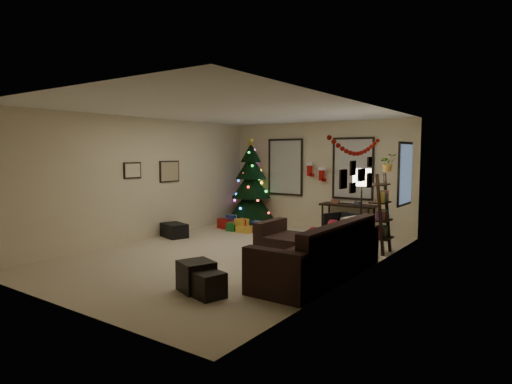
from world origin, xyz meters
TOP-DOWN VIEW (x-y plane):
  - floor at (0.00, 0.00)m, footprint 7.00×7.00m
  - ceiling at (0.00, 0.00)m, footprint 7.00×7.00m
  - wall_back at (0.00, 3.50)m, footprint 5.00×0.00m
  - wall_front at (0.00, -3.50)m, footprint 5.00×0.00m
  - wall_left at (-2.50, 0.00)m, footprint 0.00×7.00m
  - wall_right at (2.50, 0.00)m, footprint 0.00×7.00m
  - window_back_left at (-0.95, 3.47)m, footprint 1.05×0.06m
  - window_back_right at (0.95, 3.47)m, footprint 1.05×0.06m
  - window_right_wall at (2.47, 2.55)m, footprint 0.06×0.90m
  - christmas_tree at (-1.85, 3.14)m, footprint 1.28×1.28m
  - presents at (-1.41, 2.24)m, footprint 1.50×1.01m
  - sofa at (1.83, -0.25)m, footprint 1.94×2.81m
  - pillow_red_a at (2.21, -1.02)m, footprint 0.21×0.43m
  - pillow_red_b at (2.21, -0.36)m, footprint 0.28×0.47m
  - pillow_cream at (2.21, 0.38)m, footprint 0.22×0.47m
  - ottoman_near at (0.94, -2.05)m, footprint 0.57×0.57m
  - ottoman_far at (1.28, -2.18)m, footprint 0.45×0.45m
  - desk at (0.94, 3.22)m, footprint 1.31×0.47m
  - desk_chair at (1.10, 2.57)m, footprint 0.73×0.71m
  - bookshelf at (2.30, 1.69)m, footprint 0.30×0.46m
  - potted_plant at (2.30, 1.92)m, footprint 0.52×0.51m
  - floor_lamp at (1.95, 1.48)m, footprint 0.34×0.34m
  - art_map at (-2.48, 0.73)m, footprint 0.04×0.60m
  - art_abstract at (-2.48, -0.35)m, footprint 0.04×0.45m
  - gallery at (2.48, -0.07)m, footprint 0.03×1.25m
  - garland at (2.45, -0.07)m, footprint 0.08×1.90m
  - stocking_left at (-0.14, 3.33)m, footprint 0.20×0.05m
  - stocking_right at (0.19, 3.34)m, footprint 0.20×0.05m
  - storage_bin at (-2.13, 0.52)m, footprint 0.73×0.60m

SIDE VIEW (x-z plane):
  - floor at x=0.00m, z-range 0.00..0.00m
  - presents at x=-1.41m, z-range -0.04..0.26m
  - storage_bin at x=-2.13m, z-range 0.00..0.32m
  - ottoman_far at x=1.28m, z-range 0.00..0.34m
  - ottoman_near at x=0.94m, z-range 0.00..0.42m
  - sofa at x=1.83m, z-range -0.15..0.73m
  - desk_chair at x=1.10m, z-range 0.00..0.59m
  - desk at x=0.94m, z-range 0.27..0.98m
  - pillow_cream at x=2.21m, z-range 0.41..0.85m
  - pillow_red_a at x=2.21m, z-range 0.43..0.85m
  - pillow_red_b at x=2.21m, z-range 0.41..0.87m
  - bookshelf at x=2.30m, z-range -0.02..1.51m
  - christmas_tree at x=-1.85m, z-range -0.21..2.18m
  - wall_left at x=-2.50m, z-range -2.15..4.85m
  - wall_right at x=2.50m, z-range -2.15..4.85m
  - wall_back at x=0.00m, z-range -1.15..3.85m
  - wall_front at x=0.00m, z-range -1.15..3.85m
  - floor_lamp at x=1.95m, z-range 0.54..2.17m
  - stocking_right at x=0.19m, z-range 1.23..1.59m
  - art_map at x=-2.48m, z-range 1.24..1.74m
  - window_right_wall at x=2.47m, z-range 0.85..2.15m
  - stocking_left at x=-0.14m, z-range 1.34..1.70m
  - window_back_left at x=-0.95m, z-range 0.80..2.30m
  - window_back_right at x=0.95m, z-range 0.80..2.30m
  - art_abstract at x=-2.48m, z-range 1.38..1.73m
  - gallery at x=2.48m, z-range 1.30..1.84m
  - potted_plant at x=2.30m, z-range 1.56..2.01m
  - garland at x=2.45m, z-range 1.88..2.18m
  - ceiling at x=0.00m, z-range 2.70..2.70m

